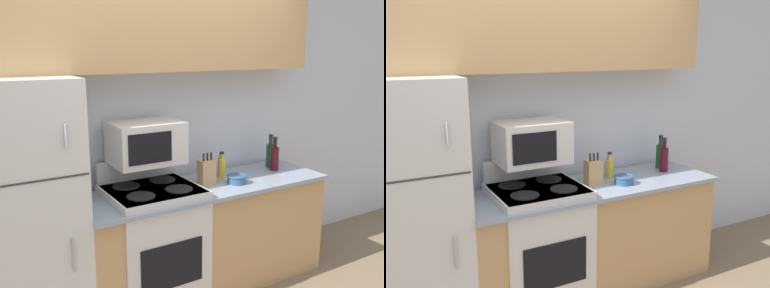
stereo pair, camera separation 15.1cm
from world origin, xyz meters
TOP-DOWN VIEW (x-y plane):
  - wall_back at (0.00, 0.67)m, footprint 8.00×0.05m
  - lower_cabinets at (0.37, 0.30)m, footprint 2.06×0.64m
  - refrigerator at (-1.03, 0.32)m, footprint 0.74×0.66m
  - upper_cabinets at (0.00, 0.48)m, footprint 2.80×0.33m
  - stove at (-0.11, 0.29)m, footprint 0.67×0.62m
  - microwave at (-0.10, 0.40)m, footprint 0.52×0.38m
  - knife_block at (0.37, 0.29)m, footprint 0.13×0.09m
  - bowl at (0.59, 0.19)m, footprint 0.16×0.16m
  - bottle_wine_red at (1.11, 0.32)m, footprint 0.08×0.08m
  - bottle_cooking_spray at (0.58, 0.38)m, footprint 0.06×0.06m
  - bottle_wine_green at (1.15, 0.43)m, footprint 0.08×0.08m
  - bottle_hot_sauce at (0.62, 0.46)m, footprint 0.05×0.05m

SIDE VIEW (x-z plane):
  - lower_cabinets at x=0.37m, z-range 0.00..0.89m
  - stove at x=-0.11m, z-range -0.06..1.03m
  - refrigerator at x=-1.03m, z-range 0.00..1.78m
  - bowl at x=0.59m, z-range 0.89..0.96m
  - bottle_hot_sauce at x=0.62m, z-range 0.86..1.06m
  - bottle_cooking_spray at x=0.58m, z-range 0.86..1.08m
  - knife_block at x=0.37m, z-range 0.86..1.12m
  - bottle_wine_red at x=1.11m, z-range 0.85..1.15m
  - bottle_wine_green at x=1.15m, z-range 0.85..1.15m
  - microwave at x=-0.10m, z-range 1.10..1.42m
  - wall_back at x=0.00m, z-range 0.00..2.55m
  - upper_cabinets at x=0.00m, z-range 1.78..2.39m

